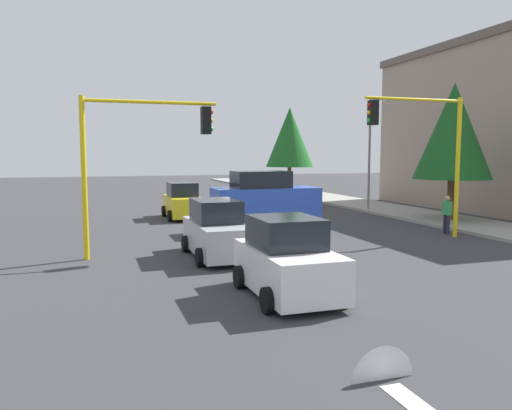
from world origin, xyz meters
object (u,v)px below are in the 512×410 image
Objects in this scene: car_silver at (217,231)px; pedestrian_crossing at (447,213)px; car_red at (248,193)px; car_white at (287,261)px; traffic_signal_near_right at (140,144)px; street_lamp_curbside at (373,141)px; tree_roadside_far at (290,137)px; traffic_signal_near_left at (423,139)px; tree_roadside_near at (453,131)px; delivery_van_blue at (265,204)px; car_orange at (273,199)px; car_yellow at (183,202)px.

pedestrian_crossing is (-1.76, 10.93, 0.01)m from car_silver.
car_red is 1.02× the size of car_white.
pedestrian_crossing is at bearing 93.52° from traffic_signal_near_right.
street_lamp_curbside is (-9.61, 14.86, 0.48)m from traffic_signal_near_right.
pedestrian_crossing is at bearing 123.85° from car_white.
tree_roadside_far reaches higher than car_red.
car_red is at bearing 150.63° from traffic_signal_near_right.
street_lamp_curbside reaches higher than traffic_signal_near_left.
tree_roadside_near is 1.50× the size of delivery_van_blue.
traffic_signal_near_left reaches higher than car_red.
traffic_signal_near_right is 1.47× the size of car_red.
traffic_signal_near_right is 3.96m from car_silver.
tree_roadside_far is at bearing 154.34° from car_orange.
car_yellow is 2.22× the size of pedestrian_crossing.
delivery_van_blue is (-4.00, -5.49, -2.88)m from traffic_signal_near_left.
street_lamp_curbside is at bearing -1.19° from tree_roadside_far.
car_orange and car_red have the same top height.
car_red is (-11.22, -7.59, -3.81)m from tree_roadside_near.
car_yellow and car_white have the same top height.
car_red is 22.09m from car_white.
pedestrian_crossing is (23.18, -1.79, -4.12)m from tree_roadside_far.
street_lamp_curbside reaches higher than car_yellow.
car_orange and car_white have the same top height.
traffic_signal_near_left is 6.25m from tree_roadside_near.
traffic_signal_near_left is 1.56× the size of car_yellow.
car_yellow is at bearing -114.53° from tree_roadside_near.
traffic_signal_near_right reaches higher than car_yellow.
car_red and car_yellow have the same top height.
pedestrian_crossing is at bearing -4.41° from tree_roadside_far.
tree_roadside_near is 14.08m from car_red.
car_orange is (-10.33, 8.60, -2.97)m from traffic_signal_near_right.
car_yellow is 13.70m from pedestrian_crossing.
car_silver is (4.94, -13.72, -3.81)m from tree_roadside_near.
delivery_van_blue is at bearing -126.09° from traffic_signal_near_left.
car_yellow is at bearing 162.42° from traffic_signal_near_right.
traffic_signal_near_right is at bearing -57.11° from street_lamp_curbside.
street_lamp_curbside reaches higher than car_red.
car_orange is (-6.33, -7.56, -3.81)m from tree_roadside_near.
car_silver and car_red have the same top height.
car_orange is at bearing -153.32° from pedestrian_crossing.
traffic_signal_near_right is 3.21× the size of pedestrian_crossing.
traffic_signal_near_right is 0.92× the size of traffic_signal_near_left.
tree_roadside_near is at bearing 103.90° from traffic_signal_near_right.
tree_roadside_far is 1.60× the size of delivery_van_blue.
car_yellow is (-5.94, -13.01, -3.81)m from tree_roadside_near.
pedestrian_crossing is (-0.82, 13.38, -2.96)m from traffic_signal_near_right.
street_lamp_curbside is at bearing 48.26° from car_red.
traffic_signal_near_right is at bearing -86.48° from pedestrian_crossing.
traffic_signal_near_left is 3.47× the size of pedestrian_crossing.
street_lamp_curbside is 4.12× the size of pedestrian_crossing.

